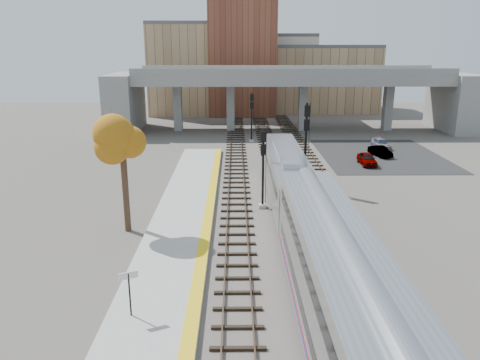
# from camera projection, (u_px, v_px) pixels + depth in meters

# --- Properties ---
(ground) EXTENTS (160.00, 160.00, 0.00)m
(ground) POSITION_uv_depth(u_px,v_px,m) (289.00, 259.00, 28.87)
(ground) COLOR #47423D
(ground) RESTS_ON ground
(platform) EXTENTS (4.50, 60.00, 0.35)m
(platform) POSITION_uv_depth(u_px,v_px,m) (171.00, 257.00, 28.75)
(platform) COLOR #9E9E99
(platform) RESTS_ON ground
(yellow_strip) EXTENTS (0.70, 60.00, 0.01)m
(yellow_strip) POSITION_uv_depth(u_px,v_px,m) (202.00, 254.00, 28.72)
(yellow_strip) COLOR yellow
(yellow_strip) RESTS_ON platform
(tracks) EXTENTS (10.70, 95.00, 0.25)m
(tracks) POSITION_uv_depth(u_px,v_px,m) (284.00, 195.00, 40.86)
(tracks) COLOR black
(tracks) RESTS_ON ground
(overpass) EXTENTS (54.00, 12.00, 9.50)m
(overpass) POSITION_uv_depth(u_px,v_px,m) (290.00, 92.00, 70.48)
(overpass) COLOR slate
(overpass) RESTS_ON ground
(buildings_far) EXTENTS (43.00, 21.00, 20.60)m
(buildings_far) POSITION_uv_depth(u_px,v_px,m) (259.00, 70.00, 90.57)
(buildings_far) COLOR tan
(buildings_far) RESTS_ON ground
(parking_lot) EXTENTS (14.00, 18.00, 0.04)m
(parking_lot) POSITION_uv_depth(u_px,v_px,m) (380.00, 155.00, 55.88)
(parking_lot) COLOR black
(parking_lot) RESTS_ON ground
(locomotive) EXTENTS (3.02, 19.05, 4.10)m
(locomotive) POSITION_uv_depth(u_px,v_px,m) (286.00, 174.00, 39.18)
(locomotive) COLOR #A8AAB2
(locomotive) RESTS_ON ground
(coach) EXTENTS (3.03, 25.00, 5.00)m
(coach) POSITION_uv_depth(u_px,v_px,m) (351.00, 324.00, 17.34)
(coach) COLOR #A8AAB2
(coach) RESTS_ON ground
(signal_mast_near) EXTENTS (0.60, 0.64, 6.46)m
(signal_mast_near) POSITION_uv_depth(u_px,v_px,m) (263.00, 171.00, 37.00)
(signal_mast_near) COLOR #9E9E99
(signal_mast_near) RESTS_ON ground
(signal_mast_mid) EXTENTS (0.60, 0.64, 7.83)m
(signal_mast_mid) POSITION_uv_depth(u_px,v_px,m) (306.00, 146.00, 41.76)
(signal_mast_mid) COLOR #9E9E99
(signal_mast_mid) RESTS_ON ground
(signal_mast_far) EXTENTS (0.60, 0.64, 6.57)m
(signal_mast_far) POSITION_uv_depth(u_px,v_px,m) (252.00, 119.00, 62.41)
(signal_mast_far) COLOR #9E9E99
(signal_mast_far) RESTS_ON ground
(station_sign) EXTENTS (0.84, 0.41, 2.27)m
(station_sign) POSITION_uv_depth(u_px,v_px,m) (129.00, 285.00, 21.85)
(station_sign) COLOR black
(station_sign) RESTS_ON platform
(tree) EXTENTS (3.60, 3.60, 8.69)m
(tree) POSITION_uv_depth(u_px,v_px,m) (122.00, 142.00, 31.49)
(tree) COLOR #382619
(tree) RESTS_ON ground
(car_a) EXTENTS (1.58, 3.86, 1.31)m
(car_a) POSITION_uv_depth(u_px,v_px,m) (367.00, 159.00, 51.05)
(car_a) COLOR #99999E
(car_a) RESTS_ON parking_lot
(car_b) EXTENTS (2.21, 3.84, 1.20)m
(car_b) POSITION_uv_depth(u_px,v_px,m) (380.00, 151.00, 54.93)
(car_b) COLOR #99999E
(car_b) RESTS_ON parking_lot
(car_c) EXTENTS (1.89, 4.11, 1.17)m
(car_c) POSITION_uv_depth(u_px,v_px,m) (381.00, 144.00, 59.21)
(car_c) COLOR #99999E
(car_c) RESTS_ON parking_lot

